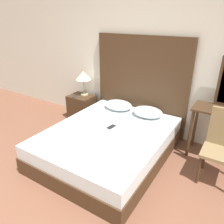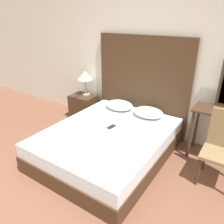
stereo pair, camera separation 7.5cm
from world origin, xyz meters
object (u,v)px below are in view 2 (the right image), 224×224
bed (108,143)px  chair (223,145)px  table_lamp (85,76)px  phone_on_bed (111,127)px  phone_on_nightstand (77,96)px  nightstand (83,107)px

bed → chair: 1.52m
chair → bed: bearing=-166.5°
bed → table_lamp: size_ratio=4.16×
bed → chair: (1.45, 0.35, 0.30)m
phone_on_bed → phone_on_nightstand: bearing=154.0°
table_lamp → phone_on_bed: bearing=-34.3°
phone_on_bed → chair: chair is taller
phone_on_bed → nightstand: bearing=149.0°
bed → nightstand: nightstand is taller
phone_on_bed → table_lamp: size_ratio=0.33×
nightstand → table_lamp: bearing=71.0°
bed → phone_on_bed: 0.24m
bed → nightstand: 1.40m
phone_on_nightstand → chair: bearing=-7.4°
phone_on_bed → chair: size_ratio=0.17×
bed → chair: size_ratio=2.15×
phone_on_bed → chair: (1.46, 0.24, 0.08)m
phone_on_bed → chair: 1.49m
nightstand → table_lamp: (0.03, 0.08, 0.62)m
nightstand → phone_on_bed: bearing=-31.0°
table_lamp → phone_on_nightstand: 0.42m
table_lamp → chair: bearing=-11.4°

